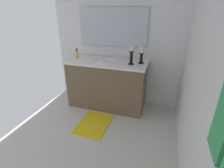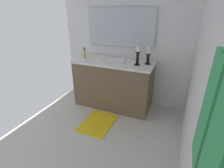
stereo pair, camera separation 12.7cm
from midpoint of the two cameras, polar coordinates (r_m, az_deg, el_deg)
floor at (r=2.22m, az=-13.41°, el=-23.43°), size 3.19×2.29×0.02m
wall_back at (r=1.31m, az=28.22°, el=4.53°), size 3.19×0.04×2.45m
wall_left at (r=2.99m, az=0.41°, el=16.75°), size 0.04×2.29×2.45m
vanity_cabinet at (r=2.93m, az=-2.85°, el=0.02°), size 0.58×1.34×0.82m
sink_basin at (r=2.81m, az=-2.98°, el=6.95°), size 0.40×0.40×0.24m
mirror at (r=2.96m, az=-1.21°, el=18.71°), size 0.02×1.18×0.62m
candle_holder_tall at (r=2.68m, az=8.67°, el=9.84°), size 0.09×0.09×0.26m
candle_holder_short at (r=2.60m, az=5.22°, el=9.80°), size 0.09×0.09×0.28m
soap_bottle at (r=3.01m, az=-13.05°, el=9.78°), size 0.06×0.06×0.18m
bath_mat at (r=2.64m, az=-7.57°, el=-13.29°), size 0.60×0.44×0.02m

